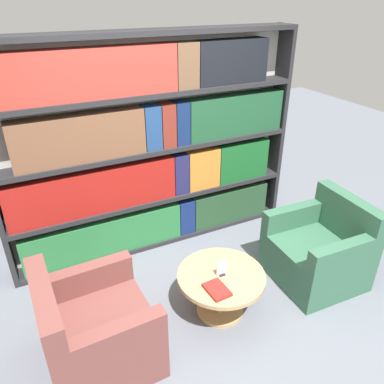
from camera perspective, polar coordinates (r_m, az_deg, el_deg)
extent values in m
plane|color=slate|center=(3.59, 4.17, -19.29)|extent=(14.00, 14.00, 0.00)
cube|color=silver|center=(4.12, -6.36, 7.14)|extent=(3.24, 0.05, 2.34)
cube|color=#262628|center=(4.77, 12.67, 9.60)|extent=(0.05, 0.30, 2.34)
cube|color=#262628|center=(4.56, -5.04, -6.89)|extent=(3.14, 0.30, 0.05)
cube|color=#262628|center=(4.26, -5.35, -0.74)|extent=(3.14, 0.30, 0.05)
cube|color=#262628|center=(4.01, -5.72, 6.57)|extent=(3.14, 0.30, 0.05)
cube|color=#262628|center=(3.84, -6.15, 14.70)|extent=(3.14, 0.30, 0.05)
cube|color=#262628|center=(3.75, -6.62, 23.04)|extent=(3.14, 0.30, 0.05)
cube|color=#2B753D|center=(4.26, -13.14, -6.51)|extent=(1.74, 0.20, 0.43)
cube|color=navy|center=(4.51, -1.13, -3.52)|extent=(0.19, 0.20, 0.43)
cube|color=#25482B|center=(4.77, 5.55, -1.78)|extent=(1.02, 0.20, 0.43)
cube|color=#A51C16|center=(3.96, -14.65, 0.24)|extent=(1.72, 0.20, 0.47)
cube|color=#212251|center=(4.21, -2.00, 2.96)|extent=(0.17, 0.20, 0.47)
cube|color=orange|center=(4.33, 1.45, 3.68)|extent=(0.39, 0.20, 0.47)
cube|color=#185B27|center=(4.58, 7.40, 4.89)|extent=(0.66, 0.20, 0.47)
cube|color=brown|center=(3.72, -16.77, 7.88)|extent=(1.25, 0.20, 0.45)
cube|color=navy|center=(3.89, -6.29, 9.79)|extent=(0.17, 0.20, 0.45)
cube|color=maroon|center=(3.95, -3.96, 10.17)|extent=(0.15, 0.20, 0.45)
cube|color=navy|center=(4.01, -1.83, 10.51)|extent=(0.15, 0.20, 0.45)
cube|color=#1E4E2F|center=(4.32, 6.43, 11.65)|extent=(1.17, 0.20, 0.45)
cube|color=#B9382D|center=(3.61, -15.04, 17.07)|extent=(1.59, 0.20, 0.44)
cube|color=brown|center=(3.90, -1.09, 18.75)|extent=(0.23, 0.20, 0.44)
cube|color=black|center=(4.15, 5.88, 19.20)|extent=(0.81, 0.20, 0.44)
cube|color=brown|center=(3.27, -13.69, -20.83)|extent=(0.83, 0.86, 0.43)
cube|color=brown|center=(2.94, -21.20, -16.88)|extent=(0.17, 0.84, 0.44)
cube|color=brown|center=(2.79, -10.89, -21.03)|extent=(0.67, 0.14, 0.23)
cube|color=brown|center=(3.30, -14.91, -12.31)|extent=(0.67, 0.14, 0.23)
cube|color=#336047|center=(4.09, 18.16, -9.80)|extent=(0.84, 0.87, 0.43)
cube|color=#336047|center=(4.06, 22.66, -3.51)|extent=(0.18, 0.84, 0.44)
cube|color=#336047|center=(4.08, 14.92, -3.67)|extent=(0.67, 0.15, 0.23)
cube|color=#336047|center=(3.66, 21.69, -8.98)|extent=(0.67, 0.15, 0.23)
cylinder|color=tan|center=(3.56, 4.33, -15.30)|extent=(0.14, 0.14, 0.39)
cylinder|color=tan|center=(3.68, 4.23, -17.35)|extent=(0.43, 0.43, 0.03)
cylinder|color=tan|center=(3.41, 4.47, -12.67)|extent=(0.79, 0.79, 0.04)
cube|color=black|center=(3.39, 4.48, -12.35)|extent=(0.06, 0.06, 0.01)
cube|color=white|center=(3.35, 4.52, -11.50)|extent=(0.10, 0.01, 0.14)
cube|color=maroon|center=(3.23, 3.81, -14.64)|extent=(0.18, 0.24, 0.03)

